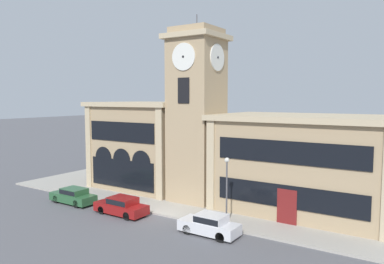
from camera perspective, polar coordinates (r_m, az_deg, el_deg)
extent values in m
plane|color=#56565B|center=(31.21, -4.83, -12.63)|extent=(300.00, 300.00, 0.00)
cube|color=#A39E93|center=(36.71, 1.98, -9.77)|extent=(40.65, 13.95, 0.15)
cube|color=tan|center=(34.27, 0.72, 1.56)|extent=(4.15, 4.15, 14.75)
cube|color=tan|center=(34.64, 0.74, 14.21)|extent=(4.85, 4.85, 0.45)
cube|color=tan|center=(34.73, 0.74, 15.07)|extent=(3.82, 3.82, 0.60)
cylinder|color=#4C4C51|center=(34.89, 0.74, 16.52)|extent=(0.10, 0.10, 1.20)
cylinder|color=silver|center=(32.63, -1.31, 11.41)|extent=(2.35, 0.10, 2.35)
cylinder|color=black|center=(32.57, -1.38, 11.42)|extent=(0.19, 0.04, 0.19)
cylinder|color=silver|center=(33.30, 3.88, 11.27)|extent=(0.10, 2.35, 2.35)
cylinder|color=black|center=(33.27, 3.99, 11.27)|extent=(0.04, 0.19, 0.19)
cube|color=black|center=(32.45, -1.29, 6.35)|extent=(1.16, 0.10, 2.20)
cube|color=tan|center=(40.71, -6.49, -2.19)|extent=(10.14, 8.55, 8.69)
cube|color=tan|center=(40.38, -6.56, 4.26)|extent=(10.84, 9.25, 0.45)
cube|color=tan|center=(40.90, -15.50, -2.31)|extent=(0.70, 0.16, 8.69)
cube|color=tan|center=(34.43, -5.04, -3.52)|extent=(0.70, 0.16, 8.69)
cube|color=black|center=(37.31, -10.75, 0.04)|extent=(8.32, 0.10, 1.91)
cube|color=black|center=(37.90, -10.64, -6.26)|extent=(8.11, 0.10, 2.78)
cylinder|color=black|center=(39.42, -13.35, -3.81)|extent=(2.23, 0.06, 2.23)
cylinder|color=black|center=(37.64, -10.69, -4.18)|extent=(2.23, 0.06, 2.23)
cylinder|color=black|center=(35.95, -7.77, -4.58)|extent=(2.23, 0.06, 2.23)
cube|color=tan|center=(32.83, 16.82, -5.02)|extent=(13.95, 8.55, 7.70)
cube|color=tan|center=(32.37, 17.00, 2.09)|extent=(14.65, 9.25, 0.45)
cube|color=tan|center=(31.47, 2.83, -5.24)|extent=(0.70, 0.16, 7.70)
cube|color=black|center=(28.50, 14.45, -3.04)|extent=(11.44, 0.10, 1.69)
cube|color=maroon|center=(29.36, 14.26, -11.10)|extent=(1.50, 0.12, 2.77)
cube|color=black|center=(29.15, 14.30, -9.52)|extent=(11.44, 0.10, 1.72)
cube|color=#285633|center=(36.12, -17.68, -9.48)|extent=(4.55, 1.81, 0.72)
cube|color=#285633|center=(35.84, -17.53, -8.58)|extent=(2.19, 1.61, 0.52)
cube|color=black|center=(35.84, -17.53, -8.58)|extent=(2.10, 1.64, 0.39)
cylinder|color=black|center=(36.81, -20.02, -9.60)|extent=(0.69, 0.23, 0.69)
cylinder|color=black|center=(37.71, -18.10, -9.20)|extent=(0.69, 0.23, 0.69)
cylinder|color=black|center=(34.65, -17.21, -10.44)|extent=(0.69, 0.23, 0.69)
cylinder|color=black|center=(35.60, -15.25, -9.97)|extent=(0.69, 0.23, 0.69)
cube|color=maroon|center=(31.86, -10.75, -11.30)|extent=(4.60, 1.89, 0.73)
cube|color=maroon|center=(31.56, -10.53, -10.24)|extent=(2.22, 1.69, 0.56)
cube|color=black|center=(31.56, -10.53, -10.24)|extent=(2.13, 1.72, 0.42)
cylinder|color=black|center=(32.36, -13.62, -11.49)|extent=(0.67, 0.23, 0.67)
cylinder|color=black|center=(33.44, -11.52, -10.90)|extent=(0.67, 0.23, 0.67)
cylinder|color=black|center=(30.41, -9.89, -12.51)|extent=(0.67, 0.23, 0.67)
cylinder|color=black|center=(31.56, -7.80, -11.82)|extent=(0.67, 0.23, 0.67)
cube|color=silver|center=(26.97, 2.62, -14.25)|extent=(4.31, 1.79, 0.74)
cube|color=silver|center=(26.68, 2.95, -13.00)|extent=(2.08, 1.59, 0.55)
cube|color=black|center=(26.68, 2.95, -13.00)|extent=(1.99, 1.63, 0.41)
cylinder|color=black|center=(27.12, -0.74, -14.63)|extent=(0.69, 0.23, 0.69)
cylinder|color=black|center=(28.32, 1.06, -13.75)|extent=(0.69, 0.23, 0.69)
cylinder|color=black|center=(25.80, 4.34, -15.70)|extent=(0.69, 0.23, 0.69)
cylinder|color=black|center=(27.06, 5.98, -14.70)|extent=(0.69, 0.23, 0.69)
cylinder|color=#4C4C51|center=(28.02, 5.30, -9.38)|extent=(0.12, 0.12, 4.70)
sphere|color=silver|center=(27.50, 5.35, -4.27)|extent=(0.36, 0.36, 0.36)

